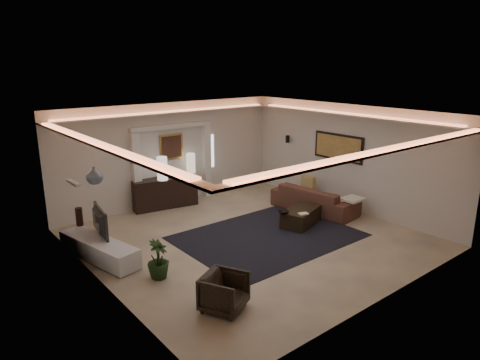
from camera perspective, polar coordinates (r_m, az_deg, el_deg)
floor at (r=10.15m, az=1.26°, el=-7.71°), size 7.00×7.00×0.00m
ceiling at (r=9.40m, az=1.36°, el=8.77°), size 7.00×7.00×0.00m
wall_back at (r=12.48m, az=-9.12°, el=3.48°), size 7.00×0.00×7.00m
wall_front at (r=7.48m, az=18.94°, el=-5.26°), size 7.00×0.00×7.00m
wall_left at (r=7.98m, az=-18.34°, el=-3.92°), size 0.00×7.00×7.00m
wall_right at (r=12.17m, az=14.03°, el=2.91°), size 0.00×7.00×7.00m
cove_soffit at (r=9.44m, az=1.35°, el=7.09°), size 7.00×7.00×0.04m
daylight_slit at (r=13.19m, az=-3.97°, el=3.83°), size 0.25×0.03×1.00m
area_rug at (r=10.26m, az=3.71°, el=-7.46°), size 4.00×3.00×0.01m
pilaster_left at (r=11.96m, az=-13.58°, el=1.00°), size 0.22×0.20×2.20m
pilaster_right at (r=13.07m, az=-4.47°, el=2.59°), size 0.22×0.20×2.20m
alcove_header at (r=12.26m, az=-9.05°, el=7.07°), size 2.52×0.20×0.12m
painting_frame at (r=12.42m, az=-9.09°, el=4.36°), size 0.74×0.04×0.74m
painting_canvas at (r=12.40m, az=-9.03°, el=4.34°), size 0.62×0.02×0.62m
art_panel_frame at (r=12.28m, az=12.91°, el=4.28°), size 0.04×1.64×0.74m
art_panel_gold at (r=12.26m, az=12.83°, el=4.26°), size 0.02×1.50×0.62m
wall_sconce at (r=13.45m, az=6.31°, el=5.43°), size 0.12×0.12×0.22m
wall_niche at (r=9.21m, az=-21.23°, el=-0.34°), size 0.10×0.55×0.04m
console at (r=12.34m, az=-9.98°, el=-1.74°), size 1.88×0.86×0.91m
lamp_left at (r=11.94m, az=-10.26°, el=1.12°), size 0.38×0.38×0.64m
lamp_right at (r=12.60m, az=-6.53°, el=2.01°), size 0.27×0.27×0.58m
media_ledge at (r=9.51m, az=-18.19°, el=-8.69°), size 0.98×2.20×0.40m
tv at (r=9.59m, az=-18.58°, el=-5.15°), size 1.05×0.30×0.60m
figurine at (r=10.31m, az=-20.54°, el=-4.54°), size 0.18×0.18×0.42m
ginger_jar at (r=8.88m, az=-18.75°, el=0.60°), size 0.40×0.40×0.34m
plant at (r=8.41m, az=-10.79°, el=-10.29°), size 0.59×0.59×0.75m
sofa at (r=12.01m, az=9.85°, el=-2.47°), size 2.48×1.22×0.70m
throw_blanket at (r=11.53m, az=14.71°, el=-2.45°), size 0.56×0.47×0.06m
throw_pillow at (r=12.77m, az=9.06°, el=-0.41°), size 0.14×0.44×0.44m
coffee_table at (r=11.00m, az=8.04°, el=-4.85°), size 1.29×0.97×0.43m
bowl at (r=10.55m, az=5.81°, el=-4.30°), size 0.29×0.29×0.06m
magazine at (r=10.56m, az=8.40°, el=-4.48°), size 0.26×0.22×0.03m
armchair at (r=7.33m, az=-2.11°, el=-14.64°), size 0.91×0.92×0.63m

